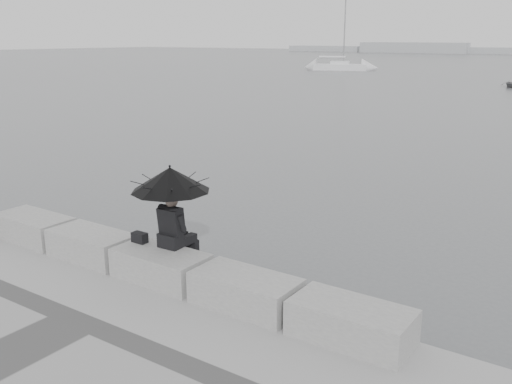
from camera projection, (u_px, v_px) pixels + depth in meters
The scene contains 9 objects.
ground at pixel (181, 298), 9.88m from camera, with size 360.00×360.00×0.00m, color #4F5255.
stone_block_far_left at pixel (34, 228), 11.18m from camera, with size 1.60×0.80×0.50m, color gray.
stone_block_left at pixel (92, 245), 10.25m from camera, with size 1.60×0.80×0.50m, color gray.
stone_block_centre at pixel (161, 266), 9.32m from camera, with size 1.60×0.80×0.50m, color gray.
stone_block_right at pixel (246, 291), 8.40m from camera, with size 1.60×0.80×0.50m, color gray.
stone_block_far_right at pixel (351, 323), 7.47m from camera, with size 1.60×0.80×0.50m, color gray.
seated_person at pixel (170, 187), 9.22m from camera, with size 1.30×1.30×1.39m.
bag at pixel (140, 238), 9.66m from camera, with size 0.27×0.15×0.17m, color black.
sailboat_left at pixel (340, 66), 76.44m from camera, with size 7.43×4.90×12.90m.
Camera 1 is at (6.19, -6.72, 4.38)m, focal length 40.00 mm.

